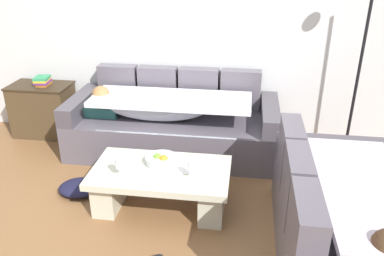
{
  "coord_description": "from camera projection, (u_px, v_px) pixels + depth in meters",
  "views": [
    {
      "loc": [
        0.93,
        -2.35,
        2.13
      ],
      "look_at": [
        0.44,
        1.07,
        0.55
      ],
      "focal_mm": 36.91,
      "sensor_mm": 36.0,
      "label": 1
    }
  ],
  "objects": [
    {
      "name": "ground_plane",
      "position": [
        118.0,
        244.0,
        3.12
      ],
      "size": [
        14.0,
        14.0,
        0.0
      ],
      "primitive_type": "plane",
      "color": "brown"
    },
    {
      "name": "back_wall",
      "position": [
        167.0,
        23.0,
        4.49
      ],
      "size": [
        9.0,
        0.1,
        2.7
      ],
      "primitive_type": "cube",
      "color": "silver",
      "rests_on": "ground_plane"
    },
    {
      "name": "couch_along_wall",
      "position": [
        170.0,
        124.0,
        4.43
      ],
      "size": [
        2.29,
        0.92,
        0.88
      ],
      "color": "#59535D",
      "rests_on": "ground_plane"
    },
    {
      "name": "couch_near_window",
      "position": [
        344.0,
        228.0,
        2.78
      ],
      "size": [
        0.92,
        1.88,
        0.88
      ],
      "rotation": [
        0.0,
        0.0,
        1.57
      ],
      "color": "#59535D",
      "rests_on": "ground_plane"
    },
    {
      "name": "coffee_table",
      "position": [
        161.0,
        183.0,
        3.48
      ],
      "size": [
        1.2,
        0.68,
        0.38
      ],
      "color": "beige",
      "rests_on": "ground_plane"
    },
    {
      "name": "fruit_bowl",
      "position": [
        161.0,
        160.0,
        3.49
      ],
      "size": [
        0.28,
        0.28,
        0.1
      ],
      "color": "silver",
      "rests_on": "coffee_table"
    },
    {
      "name": "wine_glass_near_left",
      "position": [
        119.0,
        164.0,
        3.27
      ],
      "size": [
        0.07,
        0.07,
        0.17
      ],
      "color": "silver",
      "rests_on": "coffee_table"
    },
    {
      "name": "wine_glass_near_right",
      "position": [
        192.0,
        166.0,
        3.24
      ],
      "size": [
        0.07,
        0.07,
        0.17
      ],
      "color": "silver",
      "rests_on": "coffee_table"
    },
    {
      "name": "open_magazine",
      "position": [
        186.0,
        168.0,
        3.43
      ],
      "size": [
        0.3,
        0.24,
        0.01
      ],
      "primitive_type": "cube",
      "rotation": [
        0.0,
        0.0,
        0.11
      ],
      "color": "white",
      "rests_on": "coffee_table"
    },
    {
      "name": "side_cabinet",
      "position": [
        44.0,
        110.0,
        4.84
      ],
      "size": [
        0.72,
        0.44,
        0.64
      ],
      "color": "#493722",
      "rests_on": "ground_plane"
    },
    {
      "name": "book_stack_on_cabinet",
      "position": [
        43.0,
        81.0,
        4.68
      ],
      "size": [
        0.18,
        0.23,
        0.1
      ],
      "color": "#B76623",
      "rests_on": "side_cabinet"
    },
    {
      "name": "floor_lamp",
      "position": [
        357.0,
        59.0,
        3.96
      ],
      "size": [
        0.33,
        0.31,
        1.95
      ],
      "color": "black",
      "rests_on": "ground_plane"
    },
    {
      "name": "crumpled_garment",
      "position": [
        80.0,
        187.0,
        3.74
      ],
      "size": [
        0.45,
        0.39,
        0.12
      ],
      "primitive_type": "ellipsoid",
      "rotation": [
        0.0,
        0.0,
        0.19
      ],
      "color": "#191933",
      "rests_on": "ground_plane"
    }
  ]
}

